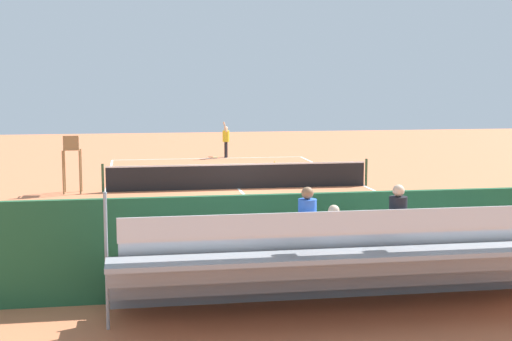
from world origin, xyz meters
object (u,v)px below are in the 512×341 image
Objects in this scene: umpire_chair at (72,158)px; courtside_bench at (473,250)px; tennis_ball_near at (275,162)px; tennis_net at (238,176)px; bleacher_stand at (361,262)px; tennis_racket at (215,157)px; equipment_bag at (398,272)px; tennis_player at (226,139)px.

umpire_chair is 1.19× the size of courtside_bench.
tennis_net is at bearing 70.05° from tennis_ball_near.
bleacher_stand reaches higher than courtside_bench.
umpire_chair is at bearing 42.55° from tennis_ball_near.
umpire_chair reaches higher than tennis_racket.
umpire_chair is 16.24m from courtside_bench.
tennis_net is 11.44× the size of equipment_bag.
tennis_player reaches higher than equipment_bag.
equipment_bag is 13.64× the size of tennis_ball_near.
umpire_chair is 13.40m from tennis_player.
courtside_bench is at bearing -175.78° from equipment_bag.
equipment_bag reaches higher than tennis_racket.
tennis_net is 156.06× the size of tennis_ball_near.
bleacher_stand is 5.03× the size of courtside_bench.
tennis_net is 17.78× the size of tennis_racket.
bleacher_stand is 10.07× the size of equipment_bag.
tennis_player reaches higher than tennis_net.
umpire_chair is (6.20, 0.02, 0.81)m from tennis_net.
bleacher_stand is 26.80m from tennis_racket.
courtside_bench is 2.00× the size of equipment_bag.
bleacher_stand reaches higher than umpire_chair.
equipment_bag is at bearing 85.63° from tennis_ball_near.
bleacher_stand is at bearing 53.86° from equipment_bag.
tennis_racket is 8.78× the size of tennis_ball_near.
courtside_bench is (-9.35, 13.25, -0.76)m from umpire_chair.
umpire_chair is at bearing -60.36° from equipment_bag.
tennis_player reaches higher than tennis_ball_near.
tennis_racket is (-6.60, -11.44, -1.30)m from umpire_chair.
tennis_player is (2.17, -24.56, 0.46)m from courtside_bench.
courtside_bench is (-3.15, 13.27, 0.06)m from tennis_net.
tennis_racket is 3.97m from tennis_ball_near.
tennis_player is at bearing -84.94° from courtside_bench.
tennis_net reaches higher than equipment_bag.
umpire_chair is at bearing -54.78° from courtside_bench.
equipment_bag is 24.84m from tennis_racket.
umpire_chair reaches higher than tennis_player.
tennis_racket is (0.58, -0.13, -1.00)m from tennis_player.
equipment_bag is at bearing 4.22° from courtside_bench.
tennis_ball_near is (0.07, -21.78, -0.53)m from courtside_bench.
umpire_chair reaches higher than equipment_bag.
courtside_bench is 27.27× the size of tennis_ball_near.
courtside_bench reaches higher than equipment_bag.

